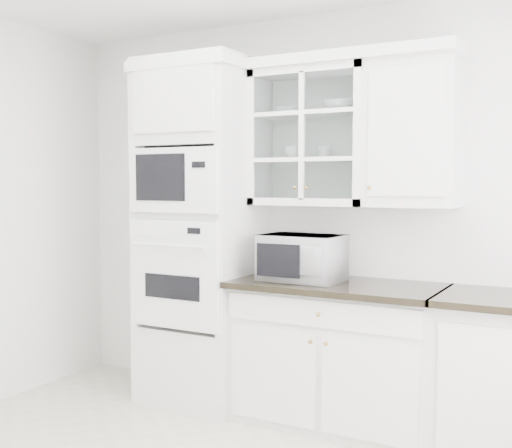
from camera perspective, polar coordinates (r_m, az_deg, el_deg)
The scene contains 12 objects.
room_shell at distance 3.29m, azimuth -3.75°, elevation 7.68°, with size 4.00×3.50×2.70m.
oven_column at distance 4.54m, azimuth -4.93°, elevation -0.75°, with size 0.76×0.68×2.40m.
base_cabinet_run at distance 4.21m, azimuth 7.31°, elevation -11.30°, with size 1.32×0.67×0.92m.
extra_base_cabinet at distance 3.97m, azimuth 21.19°, elevation -12.46°, with size 0.72×0.67×0.92m.
upper_cabinet_glass at distance 4.30m, azimuth 5.02°, elevation 7.68°, with size 0.80×0.33×0.90m.
upper_cabinet_solid at distance 4.07m, azimuth 13.81°, elevation 7.81°, with size 0.55×0.33×0.90m, color white.
crown_molding at distance 4.38m, azimuth 3.63°, elevation 14.01°, with size 2.14×0.38×0.07m, color white.
countertop_microwave at distance 4.15m, azimuth 4.21°, elevation -2.98°, with size 0.51×0.42×0.30m, color white.
bowl_a at distance 4.37m, azimuth 3.10°, elevation 10.04°, with size 0.19×0.19×0.05m, color white.
bowl_b at distance 4.24m, azimuth 7.57°, elevation 10.36°, with size 0.22×0.22×0.07m, color white.
cup_a at distance 4.36m, azimuth 3.26°, elevation 6.35°, with size 0.11×0.11×0.08m, color white.
cup_b at distance 4.27m, azimuth 6.12°, elevation 6.36°, with size 0.09×0.09×0.08m, color white.
Camera 1 is at (1.78, -2.33, 1.55)m, focal length 45.00 mm.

